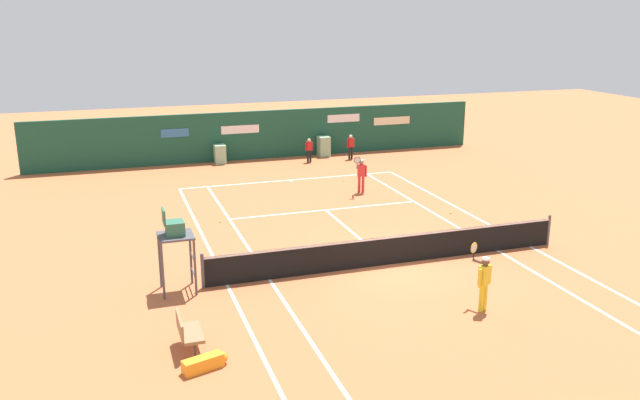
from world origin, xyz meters
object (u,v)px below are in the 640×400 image
ball_kid_right_post (351,145)px  player_on_baseline (361,173)px  ball_kid_centre_post (309,149)px  umpire_chair (175,235)px  equipment_bag (207,362)px  player_near_side (484,278)px  tennis_ball_mid_court (451,213)px  player_bench (187,330)px  tennis_ball_near_service_line (343,181)px  tennis_ball_by_sideline (220,222)px

ball_kid_right_post → player_on_baseline: bearing=63.9°
ball_kid_centre_post → umpire_chair: bearing=57.9°
equipment_bag → player_near_side: 7.66m
player_near_side → tennis_ball_mid_court: 9.08m
equipment_bag → ball_kid_centre_post: (8.70, 19.83, 0.59)m
player_bench → ball_kid_right_post: size_ratio=0.81×
equipment_bag → ball_kid_centre_post: ball_kid_centre_post is taller
player_bench → player_on_baseline: (9.29, 12.05, 0.41)m
player_near_side → tennis_ball_mid_court: player_near_side is taller
umpire_chair → player_near_side: bearing=62.9°
umpire_chair → tennis_ball_near_service_line: (9.08, 10.66, -1.69)m
ball_kid_right_post → ball_kid_centre_post: size_ratio=1.05×
tennis_ball_mid_court → player_bench: bearing=-145.5°
player_on_baseline → ball_kid_right_post: bearing=-88.1°
tennis_ball_by_sideline → umpire_chair: bearing=-110.9°
player_near_side → ball_kid_centre_post: 19.15m
player_bench → player_on_baseline: size_ratio=0.63×
tennis_ball_near_service_line → tennis_ball_mid_court: bearing=-70.2°
player_on_baseline → tennis_ball_by_sideline: (-6.79, -2.38, -0.89)m
equipment_bag → ball_kid_centre_post: size_ratio=0.83×
umpire_chair → player_bench: (-0.19, -3.60, -1.22)m
player_bench → tennis_ball_mid_court: 14.01m
player_on_baseline → tennis_ball_near_service_line: (-0.02, 2.21, -0.89)m
player_on_baseline → player_near_side: size_ratio=0.99×
umpire_chair → ball_kid_right_post: bearing=143.6°
player_near_side → tennis_ball_mid_court: bearing=40.6°
tennis_ball_near_service_line → tennis_ball_by_sideline: 8.17m
ball_kid_right_post → tennis_ball_mid_court: ball_kid_right_post is taller
player_near_side → ball_kid_right_post: 19.44m
equipment_bag → player_on_baseline: 15.90m
player_bench → player_on_baseline: bearing=142.4°
tennis_ball_mid_court → tennis_ball_near_service_line: (-2.28, 6.33, 0.00)m
player_on_baseline → tennis_ball_mid_court: (2.26, -4.12, -0.89)m
tennis_ball_mid_court → tennis_ball_near_service_line: bearing=109.8°
umpire_chair → player_near_side: 8.66m
umpire_chair → tennis_ball_mid_court: 12.27m
equipment_bag → tennis_ball_by_sideline: bearing=78.3°
player_near_side → ball_kid_right_post: bearing=54.2°
ball_kid_centre_post → tennis_ball_near_service_line: bearing=91.6°
umpire_chair → player_on_baseline: 12.44m
ball_kid_right_post → tennis_ball_mid_court: 10.89m
tennis_ball_near_service_line → ball_kid_centre_post: bearing=93.6°
ball_kid_centre_post → tennis_ball_by_sideline: bearing=52.6°
umpire_chair → ball_kid_centre_post: size_ratio=1.94×
player_on_baseline → ball_kid_centre_post: 6.75m
ball_kid_right_post → tennis_ball_near_service_line: size_ratio=20.16×
ball_kid_right_post → tennis_ball_by_sideline: 12.75m
equipment_bag → tennis_ball_mid_court: equipment_bag is taller
ball_kid_centre_post → tennis_ball_mid_court: 11.18m
player_near_side → tennis_ball_near_service_line: 14.68m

